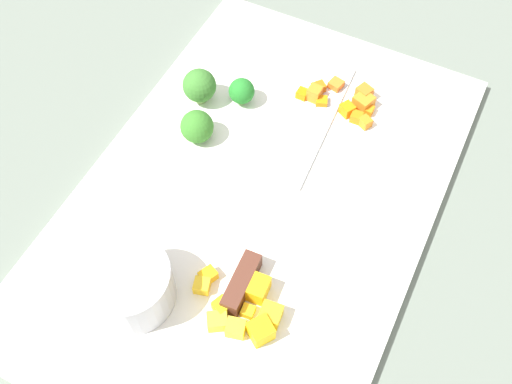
% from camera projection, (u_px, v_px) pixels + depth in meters
% --- Properties ---
extents(ground_plane, '(4.00, 4.00, 0.00)m').
position_uv_depth(ground_plane, '(256.00, 203.00, 0.64)').
color(ground_plane, slate).
extents(cutting_board, '(0.53, 0.35, 0.01)m').
position_uv_depth(cutting_board, '(256.00, 200.00, 0.63)').
color(cutting_board, white).
rests_on(cutting_board, ground_plane).
extents(prep_bowl, '(0.08, 0.08, 0.05)m').
position_uv_depth(prep_bowl, '(130.00, 285.00, 0.55)').
color(prep_bowl, '#B1B4BE').
rests_on(prep_bowl, cutting_board).
extents(chef_knife, '(0.34, 0.04, 0.02)m').
position_uv_depth(chef_knife, '(274.00, 216.00, 0.61)').
color(chef_knife, silver).
rests_on(chef_knife, cutting_board).
extents(carrot_dice_0, '(0.02, 0.02, 0.01)m').
position_uv_depth(carrot_dice_0, '(322.00, 102.00, 0.69)').
color(carrot_dice_0, orange).
rests_on(carrot_dice_0, cutting_board).
extents(carrot_dice_1, '(0.02, 0.02, 0.01)m').
position_uv_depth(carrot_dice_1, '(336.00, 85.00, 0.71)').
color(carrot_dice_1, orange).
rests_on(carrot_dice_1, cutting_board).
extents(carrot_dice_2, '(0.02, 0.03, 0.02)m').
position_uv_depth(carrot_dice_2, '(363.00, 102.00, 0.69)').
color(carrot_dice_2, orange).
rests_on(carrot_dice_2, cutting_board).
extents(carrot_dice_3, '(0.02, 0.02, 0.01)m').
position_uv_depth(carrot_dice_3, '(347.00, 110.00, 0.68)').
color(carrot_dice_3, orange).
rests_on(carrot_dice_3, cutting_board).
extents(carrot_dice_4, '(0.01, 0.01, 0.01)m').
position_uv_depth(carrot_dice_4, '(369.00, 111.00, 0.69)').
color(carrot_dice_4, orange).
rests_on(carrot_dice_4, cutting_board).
extents(carrot_dice_5, '(0.02, 0.02, 0.01)m').
position_uv_depth(carrot_dice_5, '(365.00, 122.00, 0.68)').
color(carrot_dice_5, orange).
rests_on(carrot_dice_5, cutting_board).
extents(carrot_dice_6, '(0.02, 0.02, 0.02)m').
position_uv_depth(carrot_dice_6, '(364.00, 93.00, 0.70)').
color(carrot_dice_6, orange).
rests_on(carrot_dice_6, cutting_board).
extents(carrot_dice_7, '(0.01, 0.01, 0.01)m').
position_uv_depth(carrot_dice_7, '(357.00, 117.00, 0.68)').
color(carrot_dice_7, orange).
rests_on(carrot_dice_7, cutting_board).
extents(carrot_dice_8, '(0.01, 0.01, 0.01)m').
position_uv_depth(carrot_dice_8, '(302.00, 94.00, 0.70)').
color(carrot_dice_8, orange).
rests_on(carrot_dice_8, cutting_board).
extents(carrot_dice_9, '(0.02, 0.02, 0.02)m').
position_uv_depth(carrot_dice_9, '(312.00, 93.00, 0.70)').
color(carrot_dice_9, orange).
rests_on(carrot_dice_9, cutting_board).
extents(carrot_dice_10, '(0.02, 0.02, 0.01)m').
position_uv_depth(carrot_dice_10, '(315.00, 87.00, 0.70)').
color(carrot_dice_10, orange).
rests_on(carrot_dice_10, cutting_board).
extents(pepper_dice_0, '(0.02, 0.02, 0.01)m').
position_uv_depth(pepper_dice_0, '(205.00, 274.00, 0.58)').
color(pepper_dice_0, yellow).
rests_on(pepper_dice_0, cutting_board).
extents(pepper_dice_1, '(0.02, 0.02, 0.02)m').
position_uv_depth(pepper_dice_1, '(236.00, 328.00, 0.54)').
color(pepper_dice_1, yellow).
rests_on(pepper_dice_1, cutting_board).
extents(pepper_dice_2, '(0.02, 0.02, 0.01)m').
position_uv_depth(pepper_dice_2, '(217.00, 321.00, 0.55)').
color(pepper_dice_2, yellow).
rests_on(pepper_dice_2, cutting_board).
extents(pepper_dice_3, '(0.02, 0.02, 0.02)m').
position_uv_depth(pepper_dice_3, '(271.00, 315.00, 0.55)').
color(pepper_dice_3, yellow).
rests_on(pepper_dice_3, cutting_board).
extents(pepper_dice_4, '(0.01, 0.01, 0.01)m').
position_uv_depth(pepper_dice_4, '(248.00, 311.00, 0.56)').
color(pepper_dice_4, yellow).
rests_on(pepper_dice_4, cutting_board).
extents(pepper_dice_5, '(0.03, 0.03, 0.02)m').
position_uv_depth(pepper_dice_5, '(261.00, 331.00, 0.54)').
color(pepper_dice_5, yellow).
rests_on(pepper_dice_5, cutting_board).
extents(pepper_dice_6, '(0.02, 0.02, 0.01)m').
position_uv_depth(pepper_dice_6, '(222.00, 307.00, 0.56)').
color(pepper_dice_6, yellow).
rests_on(pepper_dice_6, cutting_board).
extents(pepper_dice_7, '(0.02, 0.02, 0.01)m').
position_uv_depth(pepper_dice_7, '(206.00, 288.00, 0.57)').
color(pepper_dice_7, yellow).
rests_on(pepper_dice_7, cutting_board).
extents(pepper_dice_8, '(0.02, 0.03, 0.02)m').
position_uv_depth(pepper_dice_8, '(255.00, 288.00, 0.56)').
color(pepper_dice_8, yellow).
rests_on(pepper_dice_8, cutting_board).
extents(broccoli_floret_0, '(0.03, 0.03, 0.03)m').
position_uv_depth(broccoli_floret_0, '(242.00, 91.00, 0.69)').
color(broccoli_floret_0, '#96BC69').
rests_on(broccoli_floret_0, cutting_board).
extents(broccoli_floret_1, '(0.04, 0.04, 0.04)m').
position_uv_depth(broccoli_floret_1, '(199.00, 86.00, 0.68)').
color(broccoli_floret_1, '#94B665').
rests_on(broccoli_floret_1, cutting_board).
extents(broccoli_floret_2, '(0.04, 0.04, 0.04)m').
position_uv_depth(broccoli_floret_2, '(197.00, 127.00, 0.66)').
color(broccoli_floret_2, '#80AA55').
rests_on(broccoli_floret_2, cutting_board).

